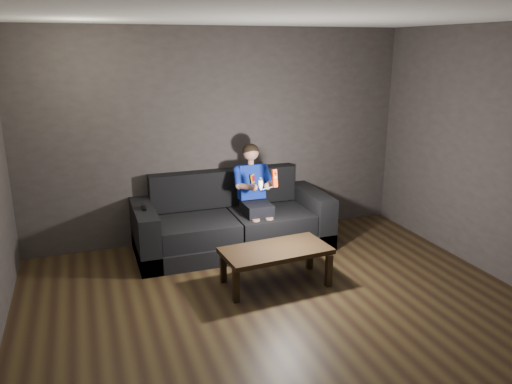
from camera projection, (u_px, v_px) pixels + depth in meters
name	position (u px, v px, depth m)	size (l,w,h in m)	color
floor	(298.00, 329.00, 4.50)	(5.00, 5.00, 0.00)	black
back_wall	(220.00, 136.00, 6.38)	(5.00, 0.04, 2.70)	#352F2E
ceiling	(306.00, 12.00, 3.74)	(5.00, 5.00, 0.02)	white
sofa	(232.00, 224.00, 6.27)	(2.40, 1.04, 0.93)	black
child	(254.00, 187.00, 6.16)	(0.48, 0.59, 1.19)	black
wii_remote_red	(275.00, 178.00, 5.71)	(0.05, 0.08, 0.21)	red
nunchuk_white	(260.00, 184.00, 5.67)	(0.07, 0.10, 0.15)	silver
wii_remote_black	(144.00, 208.00, 5.74)	(0.04, 0.16, 0.03)	black
coffee_table	(276.00, 253.00, 5.26)	(1.17, 0.65, 0.41)	black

